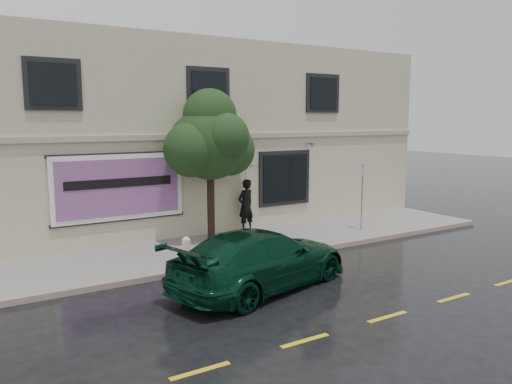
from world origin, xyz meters
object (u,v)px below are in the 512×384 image
pedestrian (246,206)px  fire_hydrant (186,252)px  street_tree (210,143)px  car (261,259)px

pedestrian → fire_hydrant: pedestrian is taller
street_tree → pedestrian: bearing=15.4°
pedestrian → fire_hydrant: size_ratio=2.33×
pedestrian → street_tree: 2.85m
car → fire_hydrant: car is taller
car → pedestrian: (2.55, 5.10, 0.36)m
car → pedestrian: size_ratio=2.68×
street_tree → fire_hydrant: 4.18m
fire_hydrant → car: bearing=-68.4°
pedestrian → street_tree: size_ratio=0.42×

